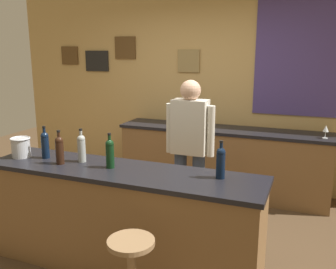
% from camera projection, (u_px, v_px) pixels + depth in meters
% --- Properties ---
extents(ground_plane, '(10.00, 10.00, 0.00)m').
position_uv_depth(ground_plane, '(143.00, 245.00, 3.70)').
color(ground_plane, '#4C3823').
extents(back_wall, '(6.00, 0.09, 2.80)m').
position_uv_depth(back_wall, '(205.00, 85.00, 5.20)').
color(back_wall, tan).
rests_on(back_wall, ground_plane).
extents(bar_counter, '(2.46, 0.60, 0.92)m').
position_uv_depth(bar_counter, '(122.00, 219.00, 3.23)').
color(bar_counter, brown).
rests_on(bar_counter, ground_plane).
extents(side_counter, '(2.79, 0.56, 0.90)m').
position_uv_depth(side_counter, '(222.00, 161.00, 4.95)').
color(side_counter, brown).
rests_on(side_counter, ground_plane).
extents(bartender, '(0.52, 0.21, 1.62)m').
position_uv_depth(bartender, '(190.00, 146.00, 3.82)').
color(bartender, '#384766').
rests_on(bartender, ground_plane).
extents(bar_stool, '(0.32, 0.32, 0.68)m').
position_uv_depth(bar_stool, '(132.00, 269.00, 2.49)').
color(bar_stool, olive).
rests_on(bar_stool, ground_plane).
extents(wine_bottle_a, '(0.07, 0.07, 0.31)m').
position_uv_depth(wine_bottle_a, '(45.00, 144.00, 3.43)').
color(wine_bottle_a, black).
rests_on(wine_bottle_a, bar_counter).
extents(wine_bottle_b, '(0.07, 0.07, 0.31)m').
position_uv_depth(wine_bottle_b, '(60.00, 149.00, 3.25)').
color(wine_bottle_b, black).
rests_on(wine_bottle_b, bar_counter).
extents(wine_bottle_c, '(0.07, 0.07, 0.31)m').
position_uv_depth(wine_bottle_c, '(81.00, 147.00, 3.31)').
color(wine_bottle_c, '#999E99').
rests_on(wine_bottle_c, bar_counter).
extents(wine_bottle_d, '(0.07, 0.07, 0.31)m').
position_uv_depth(wine_bottle_d, '(110.00, 152.00, 3.14)').
color(wine_bottle_d, black).
rests_on(wine_bottle_d, bar_counter).
extents(wine_bottle_e, '(0.07, 0.07, 0.31)m').
position_uv_depth(wine_bottle_e, '(221.00, 162.00, 2.89)').
color(wine_bottle_e, black).
rests_on(wine_bottle_e, bar_counter).
extents(ice_bucket, '(0.19, 0.19, 0.19)m').
position_uv_depth(ice_bucket, '(21.00, 147.00, 3.47)').
color(ice_bucket, '#B7BABF').
rests_on(ice_bucket, bar_counter).
extents(wine_glass_a, '(0.07, 0.07, 0.16)m').
position_uv_depth(wine_glass_a, '(181.00, 118.00, 5.01)').
color(wine_glass_a, silver).
rests_on(wine_glass_a, side_counter).
extents(wine_glass_b, '(0.07, 0.07, 0.16)m').
position_uv_depth(wine_glass_b, '(326.00, 129.00, 4.29)').
color(wine_glass_b, silver).
rests_on(wine_glass_b, side_counter).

